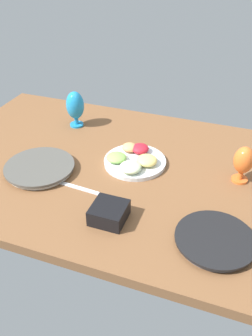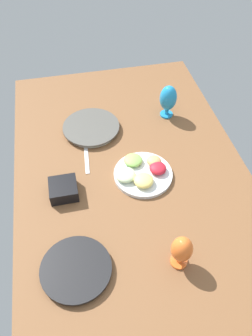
# 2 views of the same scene
# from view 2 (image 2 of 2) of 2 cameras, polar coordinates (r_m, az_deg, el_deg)

# --- Properties ---
(ground_plane) EXTENTS (1.60, 1.04, 0.04)m
(ground_plane) POSITION_cam_2_polar(r_m,az_deg,el_deg) (1.54, 0.68, -0.05)
(ground_plane) COLOR brown
(dinner_plate_left) EXTENTS (0.28, 0.28, 0.03)m
(dinner_plate_left) POSITION_cam_2_polar(r_m,az_deg,el_deg) (1.69, -5.99, 6.87)
(dinner_plate_left) COLOR silver
(dinner_plate_left) RESTS_ON ground_plane
(dinner_plate_right) EXTENTS (0.26, 0.26, 0.02)m
(dinner_plate_right) POSITION_cam_2_polar(r_m,az_deg,el_deg) (1.24, -8.56, -16.83)
(dinner_plate_right) COLOR #4C4C51
(dinner_plate_right) RESTS_ON ground_plane
(fruit_platter) EXTENTS (0.26, 0.26, 0.05)m
(fruit_platter) POSITION_cam_2_polar(r_m,az_deg,el_deg) (1.47, 2.78, -0.78)
(fruit_platter) COLOR silver
(fruit_platter) RESTS_ON ground_plane
(hurricane_glass_blue) EXTENTS (0.09, 0.09, 0.18)m
(hurricane_glass_blue) POSITION_cam_2_polar(r_m,az_deg,el_deg) (1.73, 7.25, 11.69)
(hurricane_glass_blue) COLOR #1E87C5
(hurricane_glass_blue) RESTS_ON ground_plane
(hurricane_glass_orange) EXTENTS (0.08, 0.08, 0.15)m
(hurricane_glass_orange) POSITION_cam_2_polar(r_m,az_deg,el_deg) (1.19, 9.53, -13.71)
(hurricane_glass_orange) COLOR orange
(hurricane_glass_orange) RESTS_ON ground_plane
(square_bowl_black) EXTENTS (0.12, 0.12, 0.06)m
(square_bowl_black) POSITION_cam_2_polar(r_m,az_deg,el_deg) (1.42, -10.69, -3.53)
(square_bowl_black) COLOR black
(square_bowl_black) RESTS_ON ground_plane
(fork_by_left_plate) EXTENTS (0.18, 0.03, 0.01)m
(fork_by_left_plate) POSITION_cam_2_polar(r_m,az_deg,el_deg) (1.56, -6.78, 1.56)
(fork_by_left_plate) COLOR silver
(fork_by_left_plate) RESTS_ON ground_plane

